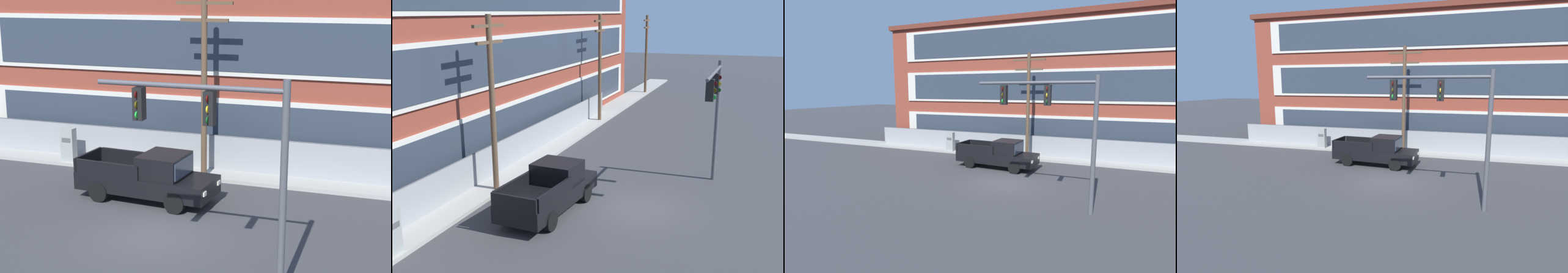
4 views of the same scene
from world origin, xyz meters
TOP-DOWN VIEW (x-y plane):
  - ground_plane at (0.00, 0.00)m, footprint 160.00×160.00m
  - sidewalk_building_side at (0.00, 7.42)m, footprint 80.00×2.12m
  - brick_mill_building at (6.90, 14.29)m, footprint 42.99×12.21m
  - chain_link_fence at (1.81, 7.78)m, footprint 34.20×0.06m
  - traffic_signal_mast at (3.38, -2.76)m, footprint 5.35×0.43m
  - pickup_truck_black at (-1.52, 3.32)m, footprint 5.70×2.43m
  - utility_pole_near_corner at (-0.36, 6.63)m, footprint 2.47×0.26m
  - electrical_cabinet at (-7.20, 6.73)m, footprint 0.65×0.45m

SIDE VIEW (x-z plane):
  - ground_plane at x=0.00m, z-range 0.00..0.00m
  - sidewalk_building_side at x=0.00m, z-range 0.00..0.16m
  - electrical_cabinet at x=-7.20m, z-range 0.00..1.78m
  - chain_link_fence at x=1.81m, z-range 0.02..1.78m
  - pickup_truck_black at x=-1.52m, z-range -0.05..1.93m
  - traffic_signal_mast at x=3.38m, z-range 1.25..7.25m
  - utility_pole_near_corner at x=-0.36m, z-range 0.45..8.59m
  - brick_mill_building at x=6.90m, z-range 0.01..11.45m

